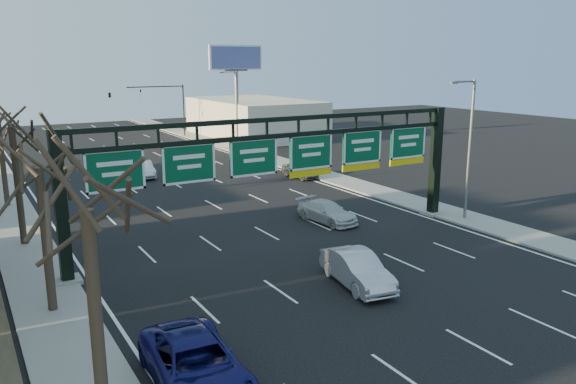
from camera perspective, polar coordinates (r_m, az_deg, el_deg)
ground at (r=26.10m, az=8.55°, el=-9.82°), size 160.00×160.00×0.00m
sidewalk_left at (r=39.82m, az=-25.97°, el=-2.83°), size 3.00×120.00×0.12m
sidewalk_right at (r=48.75m, az=5.37°, el=1.21°), size 3.00×120.00×0.12m
lane_markings at (r=42.65m, az=-8.67°, el=-0.70°), size 21.60×120.00×0.01m
sign_gantry at (r=31.19m, az=-0.26°, el=3.02°), size 24.60×1.20×7.20m
building_right_distant at (r=77.45m, az=-3.46°, el=7.51°), size 12.00×20.00×5.00m
tree_near at (r=14.91m, az=-20.08°, el=2.13°), size 3.60×3.60×8.86m
tree_gantry at (r=23.78m, az=-24.25°, el=4.72°), size 3.60×3.60×8.48m
tree_mid at (r=33.62m, az=-26.50°, el=7.93°), size 3.60×3.60×9.24m
streetlight_near at (r=37.45m, az=17.87°, el=4.80°), size 2.15×0.22×9.00m
streetlight_far at (r=64.96m, az=-5.34°, el=8.68°), size 2.15×0.22×9.00m
billboard_right at (r=70.36m, az=-5.30°, el=12.27°), size 7.00×0.50×12.00m
traffic_signal_mast at (r=76.56m, az=-14.94°, el=9.28°), size 10.16×0.54×7.00m
car_blue_suv at (r=18.71m, az=-9.35°, el=-16.96°), size 3.08×5.92×1.59m
car_silver_sedan at (r=26.26m, az=7.02°, el=-7.78°), size 2.39×4.95×1.56m
car_white_wagon at (r=36.18m, az=3.99°, el=-2.02°), size 2.45×4.76×1.32m
car_grey_far at (r=49.78m, az=1.22°, el=2.24°), size 1.93×4.10×1.36m
car_silver_distant at (r=51.68m, az=-14.48°, el=2.26°), size 1.92×4.41×1.41m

